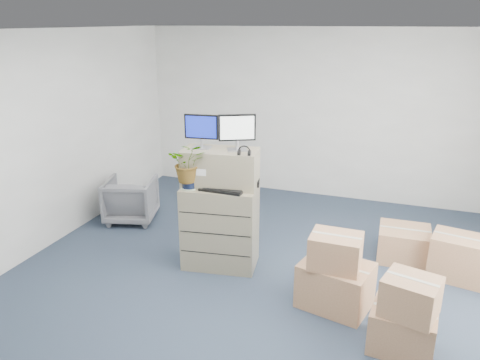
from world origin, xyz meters
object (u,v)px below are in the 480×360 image
filing_cabinet_lower (220,226)px  monitor_right (237,130)px  keyboard (222,190)px  potted_plant (189,167)px  monitor_left (201,129)px  water_bottle (229,176)px  office_chair (131,198)px

filing_cabinet_lower → monitor_right: (0.19, 0.08, 1.19)m
keyboard → potted_plant: bearing=-170.5°
filing_cabinet_lower → monitor_left: bearing=161.5°
filing_cabinet_lower → keyboard: (0.08, -0.12, 0.53)m
keyboard → potted_plant: (-0.39, -0.06, 0.24)m
monitor_left → water_bottle: size_ratio=1.77×
filing_cabinet_lower → potted_plant: bearing=-158.4°
filing_cabinet_lower → water_bottle: water_bottle is taller
water_bottle → office_chair: 2.14m
water_bottle → potted_plant: potted_plant is taller
monitor_left → water_bottle: bearing=2.2°
monitor_left → water_bottle: 0.64m
office_chair → monitor_right: bearing=143.5°
filing_cabinet_lower → water_bottle: bearing=41.0°
keyboard → office_chair: bearing=154.7°
filing_cabinet_lower → potted_plant: (-0.31, -0.18, 0.77)m
water_bottle → office_chair: bearing=158.9°
monitor_left → potted_plant: 0.47m
monitor_left → monitor_right: monitor_right is taller
potted_plant → monitor_left: bearing=71.4°
filing_cabinet_lower → potted_plant: 0.85m
filing_cabinet_lower → keyboard: 0.55m
filing_cabinet_lower → potted_plant: potted_plant is taller
monitor_left → keyboard: bearing=-34.6°
monitor_left → keyboard: (0.32, -0.17, -0.65)m
monitor_right → keyboard: size_ratio=0.82×
monitor_left → water_bottle: monitor_left is taller
monitor_left → office_chair: monitor_left is taller
keyboard → water_bottle: size_ratio=2.25×
filing_cabinet_lower → monitor_left: 1.20m
potted_plant → keyboard: bearing=8.1°
monitor_right → office_chair: size_ratio=0.58×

